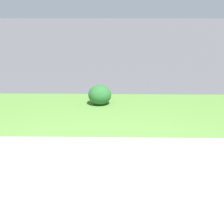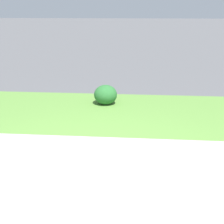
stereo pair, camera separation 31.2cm
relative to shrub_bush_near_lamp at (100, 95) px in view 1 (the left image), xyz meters
The scene contains 4 objects.
ground_plane 3.00m from the shrub_bush_near_lamp, 86.46° to the right, with size 120.00×120.00×0.00m, color #515154.
sidewalk_pavement 3.00m from the shrub_bush_near_lamp, 86.46° to the right, with size 18.00×2.43×0.01m, color #9E9993.
grass_verge 0.56m from the shrub_bush_near_lamp, 69.21° to the right, with size 18.00×2.57×0.01m, color #568438.
shrub_bush_near_lamp is the anchor object (origin of this frame).
Camera 1 is at (0.19, -3.23, 1.91)m, focal length 50.00 mm.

